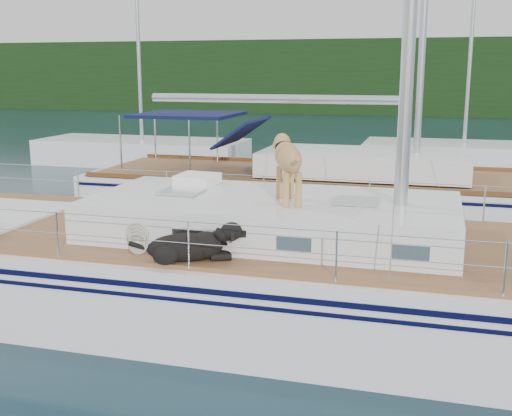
% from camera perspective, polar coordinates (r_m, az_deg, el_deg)
% --- Properties ---
extents(ground, '(120.00, 120.00, 0.00)m').
position_cam_1_polar(ground, '(9.91, -3.14, -9.15)').
color(ground, black).
rests_on(ground, ground).
extents(tree_line, '(90.00, 3.00, 6.00)m').
position_cam_1_polar(tree_line, '(53.81, 12.81, 11.28)').
color(tree_line, black).
rests_on(tree_line, ground).
extents(shore_bank, '(92.00, 1.00, 1.20)m').
position_cam_1_polar(shore_bank, '(55.09, 12.76, 8.80)').
color(shore_bank, '#595147').
rests_on(shore_bank, ground).
extents(main_sailboat, '(12.00, 3.95, 14.01)m').
position_cam_1_polar(main_sailboat, '(9.65, -2.65, -5.47)').
color(main_sailboat, white).
rests_on(main_sailboat, ground).
extents(neighbor_sailboat, '(11.00, 3.50, 13.30)m').
position_cam_1_polar(neighbor_sailboat, '(15.67, 5.49, 1.19)').
color(neighbor_sailboat, white).
rests_on(neighbor_sailboat, ground).
extents(bg_boat_west, '(8.00, 3.00, 11.65)m').
position_cam_1_polar(bg_boat_west, '(25.45, -10.06, 4.90)').
color(bg_boat_west, white).
rests_on(bg_boat_west, ground).
extents(bg_boat_center, '(7.20, 3.00, 11.65)m').
position_cam_1_polar(bg_boat_center, '(24.94, 17.95, 4.35)').
color(bg_boat_center, white).
rests_on(bg_boat_center, ground).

